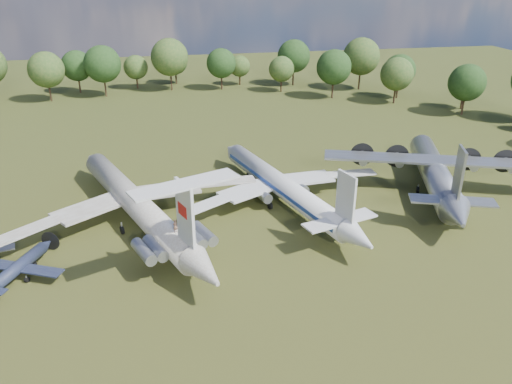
{
  "coord_description": "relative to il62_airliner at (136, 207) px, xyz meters",
  "views": [
    {
      "loc": [
        -0.77,
        -62.07,
        34.15
      ],
      "look_at": [
        11.07,
        0.46,
        5.0
      ],
      "focal_mm": 35.0,
      "sensor_mm": 36.0,
      "label": 1
    }
  ],
  "objects": [
    {
      "name": "il62_airliner",
      "position": [
        0.0,
        0.0,
        0.0
      ],
      "size": [
        55.27,
        61.69,
        4.97
      ],
      "primitive_type": null,
      "rotation": [
        0.0,
        0.0,
        0.39
      ],
      "color": "silver",
      "rests_on": "ground"
    },
    {
      "name": "tu104_jet",
      "position": [
        22.09,
        2.6,
        -0.22
      ],
      "size": [
        45.63,
        53.2,
        4.53
      ],
      "primitive_type": null,
      "rotation": [
        0.0,
        0.0,
        0.29
      ],
      "color": "silver",
      "rests_on": "ground"
    },
    {
      "name": "an12_transport",
      "position": [
        47.52,
        2.25,
        0.15
      ],
      "size": [
        46.84,
        49.47,
        5.27
      ],
      "primitive_type": null,
      "rotation": [
        0.0,
        0.0,
        -0.33
      ],
      "color": "#979A9E",
      "rests_on": "ground"
    },
    {
      "name": "small_prop_west",
      "position": [
        -13.56,
        -11.84,
        -1.38
      ],
      "size": [
        16.33,
        18.31,
        2.21
      ],
      "primitive_type": null,
      "rotation": [
        0.0,
        0.0,
        -0.43
      ],
      "color": "black",
      "rests_on": "ground"
    },
    {
      "name": "person_on_il62",
      "position": [
        5.25,
        -12.9,
        3.34
      ],
      "size": [
        0.74,
        0.69,
        1.71
      ],
      "primitive_type": "imported",
      "rotation": [
        0.0,
        0.0,
        3.74
      ],
      "color": "#906149",
      "rests_on": "il62_airliner"
    },
    {
      "name": "ground",
      "position": [
        5.76,
        -3.82,
        -2.49
      ],
      "size": [
        300.0,
        300.0,
        0.0
      ],
      "primitive_type": "plane",
      "color": "#243913",
      "rests_on": "ground"
    }
  ]
}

